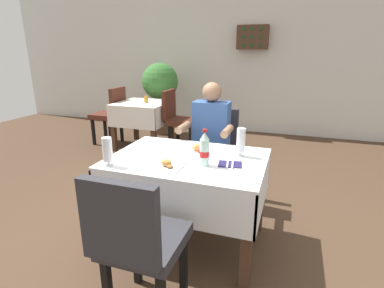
# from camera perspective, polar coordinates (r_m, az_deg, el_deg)

# --- Properties ---
(ground_plane) EXTENTS (11.00, 11.00, 0.00)m
(ground_plane) POSITION_cam_1_polar(r_m,az_deg,el_deg) (2.57, -2.40, -19.77)
(ground_plane) COLOR #473323
(back_wall) EXTENTS (11.00, 0.12, 2.91)m
(back_wall) POSITION_cam_1_polar(r_m,az_deg,el_deg) (5.99, 12.16, 16.09)
(back_wall) COLOR silver
(back_wall) RESTS_ON ground
(main_dining_table) EXTENTS (1.20, 0.87, 0.75)m
(main_dining_table) POSITION_cam_1_polar(r_m,az_deg,el_deg) (2.40, -0.78, -6.39)
(main_dining_table) COLOR white
(main_dining_table) RESTS_ON ground
(chair_far_diner_seat) EXTENTS (0.44, 0.50, 0.97)m
(chair_far_diner_seat) POSITION_cam_1_polar(r_m,az_deg,el_deg) (3.15, 4.31, -1.12)
(chair_far_diner_seat) COLOR #2D2D33
(chair_far_diner_seat) RESTS_ON ground
(chair_near_camera_side) EXTENTS (0.44, 0.50, 0.97)m
(chair_near_camera_side) POSITION_cam_1_polar(r_m,az_deg,el_deg) (1.75, -10.38, -17.50)
(chair_near_camera_side) COLOR #2D2D33
(chair_near_camera_side) RESTS_ON ground
(seated_diner_far) EXTENTS (0.50, 0.46, 1.26)m
(seated_diner_far) POSITION_cam_1_polar(r_m,az_deg,el_deg) (3.00, 3.37, 1.14)
(seated_diner_far) COLOR #282D42
(seated_diner_far) RESTS_ON ground
(plate_near_camera) EXTENTS (0.23, 0.23, 0.06)m
(plate_near_camera) POSITION_cam_1_polar(r_m,az_deg,el_deg) (2.15, -4.78, -4.00)
(plate_near_camera) COLOR white
(plate_near_camera) RESTS_ON main_dining_table
(plate_far_diner) EXTENTS (0.24, 0.24, 0.07)m
(plate_far_diner) POSITION_cam_1_polar(r_m,az_deg,el_deg) (2.44, 1.02, -1.13)
(plate_far_diner) COLOR white
(plate_far_diner) RESTS_ON main_dining_table
(beer_glass_left) EXTENTS (0.07, 0.07, 0.23)m
(beer_glass_left) POSITION_cam_1_polar(r_m,az_deg,el_deg) (2.36, 9.30, 0.34)
(beer_glass_left) COLOR white
(beer_glass_left) RESTS_ON main_dining_table
(beer_glass_middle) EXTENTS (0.07, 0.07, 0.21)m
(beer_glass_middle) POSITION_cam_1_polar(r_m,az_deg,el_deg) (2.21, -15.83, -1.42)
(beer_glass_middle) COLOR white
(beer_glass_middle) RESTS_ON main_dining_table
(cola_bottle_primary) EXTENTS (0.07, 0.07, 0.27)m
(cola_bottle_primary) POSITION_cam_1_polar(r_m,az_deg,el_deg) (2.13, 2.40, -1.13)
(cola_bottle_primary) COLOR silver
(cola_bottle_primary) RESTS_ON main_dining_table
(napkin_cutlery_set) EXTENTS (0.19, 0.20, 0.01)m
(napkin_cutlery_set) POSITION_cam_1_polar(r_m,az_deg,el_deg) (2.20, 7.27, -3.83)
(napkin_cutlery_set) COLOR #231E4C
(napkin_cutlery_set) RESTS_ON main_dining_table
(background_dining_table) EXTENTS (0.82, 0.83, 0.75)m
(background_dining_table) POSITION_cam_1_polar(r_m,az_deg,el_deg) (4.97, -9.29, 5.63)
(background_dining_table) COLOR white
(background_dining_table) RESTS_ON ground
(background_chair_left) EXTENTS (0.50, 0.44, 0.97)m
(background_chair_left) POSITION_cam_1_polar(r_m,az_deg,el_deg) (5.29, -15.25, 5.90)
(background_chair_left) COLOR #4C2319
(background_chair_left) RESTS_ON ground
(background_chair_right) EXTENTS (0.50, 0.44, 0.97)m
(background_chair_right) POSITION_cam_1_polar(r_m,az_deg,el_deg) (4.72, -2.62, 5.16)
(background_chair_right) COLOR #4C2319
(background_chair_right) RESTS_ON ground
(background_table_tumbler) EXTENTS (0.06, 0.06, 0.11)m
(background_table_tumbler) POSITION_cam_1_polar(r_m,az_deg,el_deg) (4.88, -8.77, 8.42)
(background_table_tumbler) COLOR #C68928
(background_table_tumbler) RESTS_ON background_dining_table
(potted_plant_corner) EXTENTS (0.68, 0.68, 1.34)m
(potted_plant_corner) POSITION_cam_1_polar(r_m,az_deg,el_deg) (5.75, -6.09, 10.95)
(potted_plant_corner) COLOR brown
(potted_plant_corner) RESTS_ON ground
(wall_bottle_rack) EXTENTS (0.56, 0.21, 0.42)m
(wall_bottle_rack) POSITION_cam_1_polar(r_m,az_deg,el_deg) (5.84, 11.51, 19.33)
(wall_bottle_rack) COLOR #472D1E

